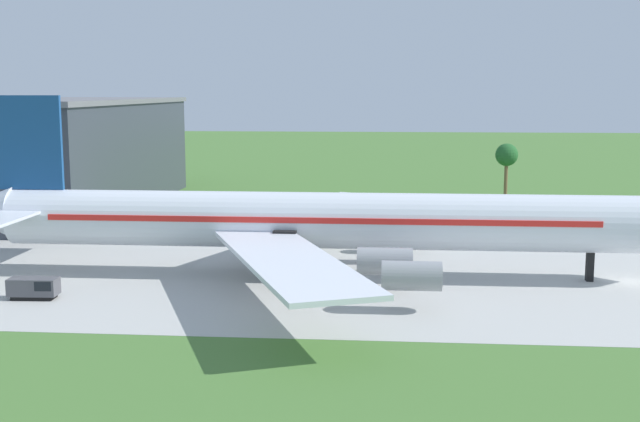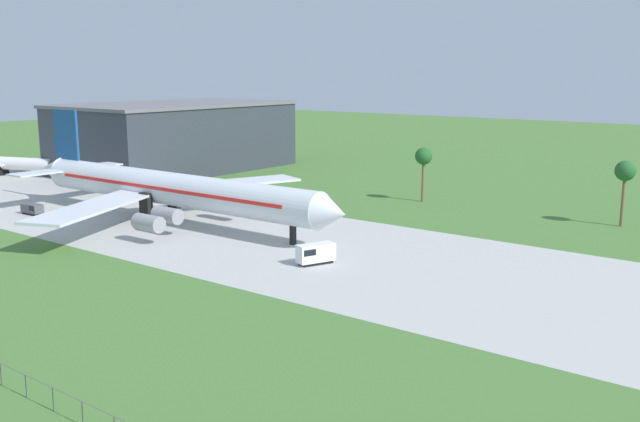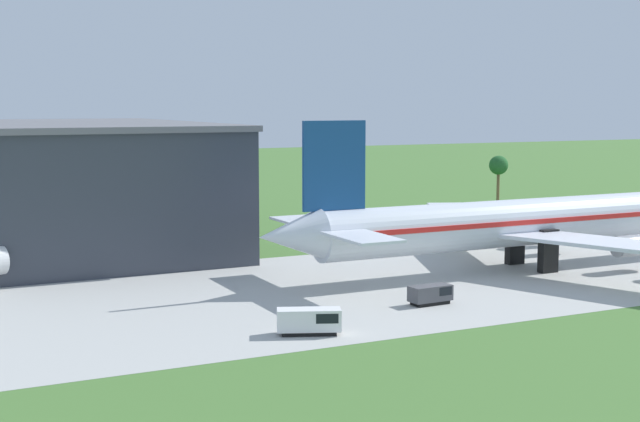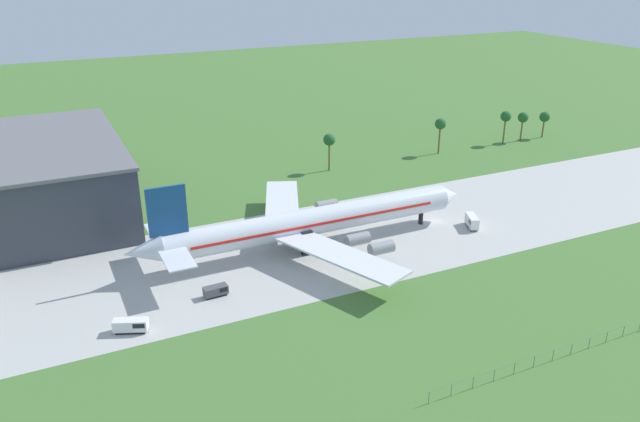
# 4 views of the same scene
# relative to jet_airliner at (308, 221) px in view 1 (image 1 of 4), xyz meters

# --- Properties ---
(ground_plane) EXTENTS (600.00, 600.00, 0.00)m
(ground_plane) POSITION_rel_jet_airliner_xyz_m (33.93, -0.19, -6.01)
(ground_plane) COLOR #477233
(taxiway_strip) EXTENTS (320.00, 44.00, 0.02)m
(taxiway_strip) POSITION_rel_jet_airliner_xyz_m (33.93, -0.19, -6.00)
(taxiway_strip) COLOR #B2B2AD
(taxiway_strip) RESTS_ON ground_plane
(jet_airliner) EXTENTS (79.68, 61.29, 19.25)m
(jet_airliner) POSITION_rel_jet_airliner_xyz_m (0.00, 0.00, 0.00)
(jet_airliner) COLOR silver
(jet_airliner) RESTS_ON ground_plane
(fuel_truck) EXTENTS (4.70, 2.23, 2.05)m
(fuel_truck) POSITION_rel_jet_airliner_xyz_m (-24.99, -11.87, -4.89)
(fuel_truck) COLOR black
(fuel_truck) RESTS_ON ground_plane
(terminal_building) EXTENTS (36.72, 61.20, 18.34)m
(terminal_building) POSITION_rel_jet_airliner_xyz_m (-50.84, 47.05, 3.17)
(terminal_building) COLOR #333842
(terminal_building) RESTS_ON ground_plane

